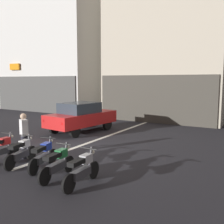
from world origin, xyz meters
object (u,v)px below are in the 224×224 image
object	(u,v)px
motorcycle_red_row_leftmost	(1,149)
motorcycle_green_row_right_mid	(58,163)
motorcycle_white_row_left_mid	(21,152)
person_by_motorcycles	(24,135)
motorcycle_blue_row_centre	(43,155)
motorcycle_silver_row_rightmost	(82,169)
car_red_crossing_near	(81,116)

from	to	relation	value
motorcycle_red_row_leftmost	motorcycle_green_row_right_mid	xyz separation A→B (m)	(2.81, -0.15, 0.00)
motorcycle_white_row_left_mid	person_by_motorcycles	distance (m)	0.88
motorcycle_white_row_left_mid	motorcycle_green_row_right_mid	distance (m)	1.89
motorcycle_blue_row_centre	person_by_motorcycles	world-z (taller)	person_by_motorcycles
motorcycle_blue_row_centre	motorcycle_green_row_right_mid	bearing A→B (deg)	-21.04
motorcycle_red_row_leftmost	motorcycle_silver_row_rightmost	bearing A→B (deg)	-3.15
motorcycle_green_row_right_mid	motorcycle_silver_row_rightmost	bearing A→B (deg)	-3.34
car_red_crossing_near	motorcycle_silver_row_rightmost	bearing A→B (deg)	-52.43
motorcycle_silver_row_rightmost	car_red_crossing_near	bearing A→B (deg)	127.57
motorcycle_white_row_left_mid	motorcycle_red_row_leftmost	bearing A→B (deg)	-173.05
motorcycle_silver_row_rightmost	motorcycle_white_row_left_mid	bearing A→B (deg)	173.51
car_red_crossing_near	motorcycle_blue_row_centre	xyz separation A→B (m)	(2.63, -5.44, -0.43)
motorcycle_blue_row_centre	person_by_motorcycles	xyz separation A→B (m)	(-1.45, 0.49, 0.40)
motorcycle_red_row_leftmost	motorcycle_green_row_right_mid	distance (m)	2.81
motorcycle_white_row_left_mid	person_by_motorcycles	size ratio (longest dim) A/B	0.98
motorcycle_blue_row_centre	person_by_motorcycles	distance (m)	1.59
motorcycle_green_row_right_mid	person_by_motorcycles	bearing A→B (deg)	160.38
car_red_crossing_near	motorcycle_white_row_left_mid	size ratio (longest dim) A/B	2.61
car_red_crossing_near	motorcycle_white_row_left_mid	xyz separation A→B (m)	(1.69, -5.53, -0.43)
motorcycle_blue_row_centre	motorcycle_white_row_left_mid	bearing A→B (deg)	-174.16
motorcycle_blue_row_centre	motorcycle_red_row_leftmost	bearing A→B (deg)	-173.61
car_red_crossing_near	motorcycle_red_row_leftmost	size ratio (longest dim) A/B	2.56
motorcycle_red_row_leftmost	person_by_motorcycles	world-z (taller)	person_by_motorcycles
motorcycle_white_row_left_mid	motorcycle_silver_row_rightmost	bearing A→B (deg)	-6.49
motorcycle_blue_row_centre	motorcycle_green_row_right_mid	world-z (taller)	same
car_red_crossing_near	motorcycle_red_row_leftmost	xyz separation A→B (m)	(0.76, -5.65, -0.43)
person_by_motorcycles	motorcycle_silver_row_rightmost	bearing A→B (deg)	-15.25
motorcycle_white_row_left_mid	person_by_motorcycles	xyz separation A→B (m)	(-0.52, 0.59, 0.40)
motorcycle_blue_row_centre	person_by_motorcycles	bearing A→B (deg)	161.31
motorcycle_red_row_leftmost	motorcycle_blue_row_centre	world-z (taller)	same
car_red_crossing_near	motorcycle_white_row_left_mid	bearing A→B (deg)	-73.00
car_red_crossing_near	motorcycle_silver_row_rightmost	distance (m)	7.40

